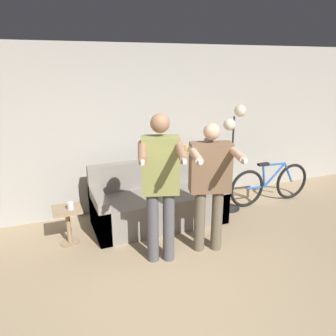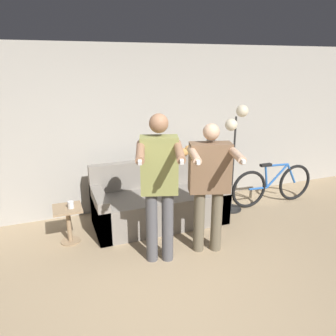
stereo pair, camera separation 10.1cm
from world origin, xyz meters
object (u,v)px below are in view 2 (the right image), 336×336
person_right (210,180)px  side_table (68,218)px  couch (159,203)px  cat (182,152)px  floor_lamp (235,136)px  bicycle (272,185)px  person_left (159,181)px  cup (71,205)px

person_right → side_table: (-1.64, 0.84, -0.61)m
couch → cat: cat is taller
floor_lamp → bicycle: size_ratio=1.08×
couch → person_left: bearing=-108.6°
person_left → floor_lamp: 1.87m
person_right → floor_lamp: bearing=62.3°
cat → person_left: bearing=-122.7°
cup → bicycle: (3.31, 0.14, -0.21)m
couch → floor_lamp: (1.26, -0.00, 0.94)m
couch → cat: (0.50, 0.31, 0.68)m
cat → floor_lamp: bearing=-22.4°
cup → person_left: bearing=-40.3°
bicycle → person_left: bearing=-158.3°
couch → person_right: size_ratio=1.17×
cat → floor_lamp: size_ratio=0.24×
person_right → cat: size_ratio=4.05×
person_right → couch: bearing=124.3°
person_right → bicycle: size_ratio=1.04×
person_left → bicycle: 2.63m
person_left → cup: (-0.95, 0.80, -0.49)m
cat → bicycle: 1.69m
person_left → bicycle: bearing=38.8°
person_right → side_table: person_right is taller
person_right → side_table: 1.94m
couch → person_left: size_ratio=1.08×
couch → side_table: size_ratio=3.83×
cup → person_right: bearing=-26.8°
side_table → bicycle: bicycle is taller
side_table → cup: bearing=-34.8°
person_right → floor_lamp: (0.94, 0.98, 0.27)m
person_left → floor_lamp: (1.59, 0.98, 0.20)m
cat → floor_lamp: floor_lamp is taller
person_left → person_right: (0.64, -0.00, -0.07)m
floor_lamp → person_left: bearing=-148.4°
side_table → bicycle: (3.35, 0.10, -0.01)m
person_left → person_right: size_ratio=1.09×
person_right → floor_lamp: 1.38m
floor_lamp → side_table: 2.73m
person_right → cup: person_right is taller
floor_lamp → cup: bearing=-176.1°
bicycle → floor_lamp: bearing=177.4°
floor_lamp → side_table: (-2.58, -0.14, -0.88)m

